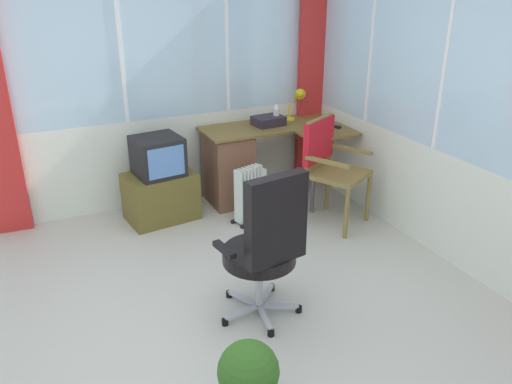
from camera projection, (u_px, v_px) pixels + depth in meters
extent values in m
cube|color=#BCB9AE|center=(219.00, 344.00, 3.40)|extent=(5.16, 5.63, 0.06)
cube|color=silver|center=(132.00, 164.00, 5.17)|extent=(4.16, 0.06, 0.88)
cube|color=silver|center=(118.00, 28.00, 4.65)|extent=(4.08, 0.06, 1.73)
cube|color=white|center=(118.00, 28.00, 4.65)|extent=(0.04, 0.07, 1.73)
cube|color=white|center=(226.00, 23.00, 5.06)|extent=(0.04, 0.07, 1.73)
cube|color=silver|center=(471.00, 219.00, 4.04)|extent=(0.06, 4.63, 0.88)
cube|color=silver|center=(502.00, 47.00, 3.52)|extent=(0.06, 4.54, 1.73)
cube|color=white|center=(452.00, 39.00, 3.91)|extent=(0.07, 0.04, 1.73)
cube|color=white|center=(376.00, 27.00, 4.68)|extent=(0.07, 0.04, 1.73)
cube|color=red|center=(314.00, 60.00, 5.47)|extent=(0.34, 0.11, 2.69)
cube|color=brown|center=(269.00, 127.00, 5.31)|extent=(1.39, 0.55, 0.02)
cube|color=brown|center=(328.00, 133.00, 5.09)|extent=(0.55, 0.36, 0.02)
cube|color=brown|center=(228.00, 169.00, 5.28)|extent=(0.40, 0.51, 0.72)
cylinder|color=#4C4C51|center=(313.00, 178.00, 5.04)|extent=(0.04, 0.04, 0.73)
cylinder|color=#4C4C51|center=(202.00, 164.00, 5.40)|extent=(0.04, 0.04, 0.73)
cylinder|color=yellow|center=(289.00, 119.00, 5.49)|extent=(0.13, 0.13, 0.02)
cylinder|color=yellow|center=(289.00, 111.00, 5.46)|extent=(0.02, 0.02, 0.15)
cylinder|color=yellow|center=(295.00, 97.00, 5.40)|extent=(0.04, 0.09, 0.14)
cone|color=yellow|center=(301.00, 94.00, 5.37)|extent=(0.14, 0.14, 0.12)
cube|color=black|center=(334.00, 126.00, 5.23)|extent=(0.10, 0.15, 0.02)
cylinder|color=silver|center=(276.00, 116.00, 5.32)|extent=(0.06, 0.06, 0.16)
cone|color=white|center=(276.00, 106.00, 5.28)|extent=(0.06, 0.06, 0.06)
cube|color=#2A232D|center=(268.00, 121.00, 5.30)|extent=(0.32, 0.26, 0.09)
cylinder|color=olive|center=(346.00, 214.00, 4.59)|extent=(0.04, 0.04, 0.48)
cylinder|color=olive|center=(368.00, 198.00, 4.91)|extent=(0.04, 0.04, 0.48)
cylinder|color=olive|center=(304.00, 202.00, 4.83)|extent=(0.04, 0.04, 0.48)
cylinder|color=olive|center=(327.00, 187.00, 5.16)|extent=(0.04, 0.04, 0.48)
cube|color=olive|center=(338.00, 174.00, 4.77)|extent=(0.65, 0.65, 0.04)
cube|color=olive|center=(319.00, 143.00, 4.79)|extent=(0.40, 0.24, 0.47)
cube|color=red|center=(319.00, 140.00, 4.78)|extent=(0.43, 0.27, 0.40)
cube|color=olive|center=(327.00, 162.00, 4.54)|extent=(0.24, 0.40, 0.03)
cube|color=olive|center=(351.00, 149.00, 4.86)|extent=(0.24, 0.40, 0.03)
cube|color=#B7B7BF|center=(242.00, 312.00, 3.60)|extent=(0.28, 0.08, 0.02)
cylinder|color=black|center=(225.00, 322.00, 3.53)|extent=(0.05, 0.05, 0.05)
cube|color=#B7B7BF|center=(265.00, 317.00, 3.54)|extent=(0.08, 0.28, 0.02)
cylinder|color=black|center=(271.00, 333.00, 3.43)|extent=(0.05, 0.05, 0.05)
cube|color=#B7B7BF|center=(279.00, 306.00, 3.66)|extent=(0.27, 0.16, 0.02)
cylinder|color=black|center=(299.00, 309.00, 3.67)|extent=(0.05, 0.05, 0.05)
cube|color=#B7B7BF|center=(266.00, 295.00, 3.79)|extent=(0.22, 0.22, 0.02)
cylinder|color=black|center=(272.00, 287.00, 3.92)|extent=(0.05, 0.05, 0.05)
cube|color=#B7B7BF|center=(244.00, 298.00, 3.75)|extent=(0.16, 0.27, 0.02)
cylinder|color=black|center=(229.00, 294.00, 3.84)|extent=(0.05, 0.05, 0.05)
cylinder|color=#B7B7BF|center=(259.00, 282.00, 3.59)|extent=(0.05, 0.05, 0.35)
cylinder|color=black|center=(259.00, 255.00, 3.51)|extent=(0.50, 0.50, 0.09)
cube|color=black|center=(276.00, 220.00, 3.23)|extent=(0.43, 0.15, 0.59)
cube|color=black|center=(292.00, 228.00, 3.59)|extent=(0.08, 0.23, 0.04)
cube|color=black|center=(224.00, 249.00, 3.32)|extent=(0.08, 0.23, 0.04)
cube|color=brown|center=(161.00, 196.00, 4.96)|extent=(0.69, 0.51, 0.46)
cube|color=black|center=(158.00, 156.00, 4.80)|extent=(0.47, 0.45, 0.36)
cube|color=#5C89CE|center=(166.00, 162.00, 4.64)|extent=(0.34, 0.05, 0.28)
cube|color=silver|center=(238.00, 197.00, 4.80)|extent=(0.05, 0.10, 0.52)
cube|color=silver|center=(242.00, 196.00, 4.82)|extent=(0.05, 0.10, 0.52)
cube|color=silver|center=(245.00, 195.00, 4.85)|extent=(0.05, 0.10, 0.52)
cube|color=silver|center=(248.00, 194.00, 4.88)|extent=(0.05, 0.10, 0.52)
cube|color=silver|center=(252.00, 192.00, 4.90)|extent=(0.05, 0.10, 0.52)
cube|color=silver|center=(255.00, 191.00, 4.93)|extent=(0.05, 0.10, 0.52)
cube|color=silver|center=(258.00, 190.00, 4.95)|extent=(0.05, 0.10, 0.52)
cube|color=black|center=(254.00, 222.00, 4.94)|extent=(0.31, 0.12, 0.03)
cube|color=black|center=(244.00, 217.00, 5.03)|extent=(0.31, 0.12, 0.03)
cube|color=silver|center=(261.00, 186.00, 4.97)|extent=(0.07, 0.10, 0.36)
sphere|color=#326120|center=(248.00, 371.00, 2.76)|extent=(0.34, 0.34, 0.34)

